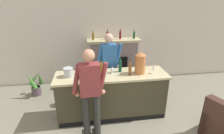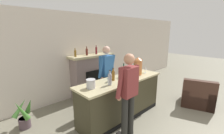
% 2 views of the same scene
% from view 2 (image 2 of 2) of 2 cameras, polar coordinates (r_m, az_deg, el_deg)
% --- Properties ---
extents(wall_back_panel, '(12.00, 0.07, 2.75)m').
position_cam_2_polar(wall_back_panel, '(5.23, -10.27, 4.49)').
color(wall_back_panel, silver).
rests_on(wall_back_panel, ground_plane).
extents(bar_counter, '(2.42, 0.71, 1.02)m').
position_cam_2_polar(bar_counter, '(3.90, 3.52, -11.69)').
color(bar_counter, '#3C3724').
rests_on(bar_counter, ground_plane).
extents(fireplace_stone, '(1.57, 0.52, 1.72)m').
position_cam_2_polar(fireplace_stone, '(5.20, -7.63, -2.90)').
color(fireplace_stone, gray).
rests_on(fireplace_stone, ground_plane).
extents(armchair_black, '(1.05, 1.07, 0.85)m').
position_cam_2_polar(armchair_black, '(5.20, 29.75, -9.88)').
color(armchair_black, '#3E261D').
rests_on(armchair_black, ground_plane).
extents(potted_plant_corner, '(0.47, 0.48, 0.73)m').
position_cam_2_polar(potted_plant_corner, '(4.09, -30.47, -15.39)').
color(potted_plant_corner, '#56434B').
rests_on(potted_plant_corner, ground_plane).
extents(person_customer, '(0.66, 0.31, 1.77)m').
position_cam_2_polar(person_customer, '(3.01, 6.18, -9.87)').
color(person_customer, '#272724').
rests_on(person_customer, ground_plane).
extents(person_bartender, '(0.65, 0.34, 1.79)m').
position_cam_2_polar(person_bartender, '(4.13, -2.06, -3.06)').
color(person_bartender, '#4A4829').
rests_on(person_bartender, ground_plane).
extents(copper_dispenser, '(0.23, 0.27, 0.48)m').
position_cam_2_polar(copper_dispenser, '(4.09, 9.86, 0.37)').
color(copper_dispenser, '#BD6B39').
rests_on(copper_dispenser, bar_counter).
extents(ice_bucket_steel, '(0.20, 0.20, 0.19)m').
position_cam_2_polar(ice_bucket_steel, '(3.14, -8.04, -6.33)').
color(ice_bucket_steel, silver).
rests_on(ice_bucket_steel, bar_counter).
extents(wine_bottle_chardonnay_pale, '(0.08, 0.08, 0.34)m').
position_cam_2_polar(wine_bottle_chardonnay_pale, '(3.27, -0.83, -4.34)').
color(wine_bottle_chardonnay_pale, '#A3AABF').
rests_on(wine_bottle_chardonnay_pale, bar_counter).
extents(wine_bottle_rose_blush, '(0.07, 0.07, 0.34)m').
position_cam_2_polar(wine_bottle_rose_blush, '(3.90, 8.37, -1.55)').
color(wine_bottle_rose_blush, brown).
rests_on(wine_bottle_rose_blush, bar_counter).
extents(wine_bottle_riesling_slim, '(0.08, 0.08, 0.31)m').
position_cam_2_polar(wine_bottle_riesling_slim, '(3.58, 0.43, -2.99)').
color(wine_bottle_riesling_slim, brown).
rests_on(wine_bottle_riesling_slim, bar_counter).
extents(wine_bottle_merlot_tall, '(0.07, 0.07, 0.35)m').
position_cam_2_polar(wine_bottle_merlot_tall, '(3.90, 4.43, -1.41)').
color(wine_bottle_merlot_tall, '#114430').
rests_on(wine_bottle_merlot_tall, bar_counter).
extents(wine_glass_front_left, '(0.07, 0.07, 0.19)m').
position_cam_2_polar(wine_glass_front_left, '(4.32, 12.66, -0.53)').
color(wine_glass_front_left, silver).
rests_on(wine_glass_front_left, bar_counter).
extents(wine_glass_mid_counter, '(0.07, 0.07, 0.17)m').
position_cam_2_polar(wine_glass_mid_counter, '(3.74, 3.28, -2.72)').
color(wine_glass_mid_counter, silver).
rests_on(wine_glass_mid_counter, bar_counter).
extents(wine_glass_near_bucket, '(0.07, 0.07, 0.15)m').
position_cam_2_polar(wine_glass_near_bucket, '(3.44, -1.39, -4.22)').
color(wine_glass_near_bucket, silver).
rests_on(wine_glass_near_bucket, bar_counter).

